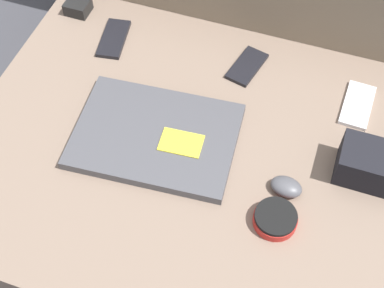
{
  "coord_description": "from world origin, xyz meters",
  "views": [
    {
      "loc": [
        0.21,
        -0.6,
        1.06
      ],
      "look_at": [
        0.0,
        0.0,
        0.13
      ],
      "focal_mm": 50.0,
      "sensor_mm": 36.0,
      "label": 1
    }
  ],
  "objects_px": {
    "phone_small": "(247,66)",
    "camera_pouch": "(369,164)",
    "speaker_puck": "(275,219)",
    "computer_mouse": "(286,187)",
    "phone_black": "(114,39)",
    "laptop": "(156,136)",
    "phone_silver": "(357,105)",
    "charger_brick": "(78,7)"
  },
  "relations": [
    {
      "from": "computer_mouse",
      "to": "phone_black",
      "type": "distance_m",
      "value": 0.58
    },
    {
      "from": "speaker_puck",
      "to": "phone_silver",
      "type": "relative_size",
      "value": 0.66
    },
    {
      "from": "phone_black",
      "to": "speaker_puck",
      "type": "bearing_deg",
      "value": -44.79
    },
    {
      "from": "phone_silver",
      "to": "charger_brick",
      "type": "distance_m",
      "value": 0.74
    },
    {
      "from": "phone_black",
      "to": "camera_pouch",
      "type": "distance_m",
      "value": 0.68
    },
    {
      "from": "computer_mouse",
      "to": "phone_silver",
      "type": "bearing_deg",
      "value": 74.8
    },
    {
      "from": "computer_mouse",
      "to": "phone_black",
      "type": "xyz_separation_m",
      "value": [
        -0.5,
        0.28,
        -0.01
      ]
    },
    {
      "from": "phone_small",
      "to": "laptop",
      "type": "bearing_deg",
      "value": -102.85
    },
    {
      "from": "speaker_puck",
      "to": "camera_pouch",
      "type": "xyz_separation_m",
      "value": [
        0.15,
        0.17,
        0.02
      ]
    },
    {
      "from": "phone_black",
      "to": "phone_small",
      "type": "bearing_deg",
      "value": -5.99
    },
    {
      "from": "computer_mouse",
      "to": "phone_small",
      "type": "xyz_separation_m",
      "value": [
        -0.17,
        0.3,
        -0.01
      ]
    },
    {
      "from": "laptop",
      "to": "phone_black",
      "type": "height_order",
      "value": "laptop"
    },
    {
      "from": "speaker_puck",
      "to": "phone_small",
      "type": "xyz_separation_m",
      "value": [
        -0.16,
        0.38,
        -0.01
      ]
    },
    {
      "from": "laptop",
      "to": "phone_small",
      "type": "relative_size",
      "value": 2.89
    },
    {
      "from": "laptop",
      "to": "camera_pouch",
      "type": "height_order",
      "value": "camera_pouch"
    },
    {
      "from": "phone_small",
      "to": "camera_pouch",
      "type": "height_order",
      "value": "camera_pouch"
    },
    {
      "from": "laptop",
      "to": "phone_silver",
      "type": "bearing_deg",
      "value": 25.61
    },
    {
      "from": "phone_black",
      "to": "camera_pouch",
      "type": "xyz_separation_m",
      "value": [
        0.65,
        -0.19,
        0.03
      ]
    },
    {
      "from": "phone_small",
      "to": "charger_brick",
      "type": "bearing_deg",
      "value": -172.42
    },
    {
      "from": "laptop",
      "to": "phone_black",
      "type": "xyz_separation_m",
      "value": [
        -0.21,
        0.25,
        -0.01
      ]
    },
    {
      "from": "laptop",
      "to": "camera_pouch",
      "type": "relative_size",
      "value": 2.89
    },
    {
      "from": "phone_silver",
      "to": "phone_black",
      "type": "bearing_deg",
      "value": -179.1
    },
    {
      "from": "laptop",
      "to": "camera_pouch",
      "type": "xyz_separation_m",
      "value": [
        0.44,
        0.06,
        0.03
      ]
    },
    {
      "from": "computer_mouse",
      "to": "camera_pouch",
      "type": "height_order",
      "value": "camera_pouch"
    },
    {
      "from": "phone_black",
      "to": "laptop",
      "type": "bearing_deg",
      "value": -59.06
    },
    {
      "from": "phone_black",
      "to": "charger_brick",
      "type": "relative_size",
      "value": 2.29
    },
    {
      "from": "speaker_puck",
      "to": "camera_pouch",
      "type": "relative_size",
      "value": 0.69
    },
    {
      "from": "computer_mouse",
      "to": "charger_brick",
      "type": "xyz_separation_m",
      "value": [
        -0.63,
        0.35,
        0.0
      ]
    },
    {
      "from": "laptop",
      "to": "phone_black",
      "type": "relative_size",
      "value": 2.67
    },
    {
      "from": "laptop",
      "to": "phone_black",
      "type": "distance_m",
      "value": 0.32
    },
    {
      "from": "speaker_puck",
      "to": "computer_mouse",
      "type": "bearing_deg",
      "value": 87.41
    },
    {
      "from": "speaker_puck",
      "to": "phone_small",
      "type": "relative_size",
      "value": 0.69
    },
    {
      "from": "phone_silver",
      "to": "charger_brick",
      "type": "bearing_deg",
      "value": 176.08
    },
    {
      "from": "computer_mouse",
      "to": "phone_small",
      "type": "relative_size",
      "value": 0.55
    },
    {
      "from": "phone_black",
      "to": "charger_brick",
      "type": "distance_m",
      "value": 0.14
    },
    {
      "from": "laptop",
      "to": "charger_brick",
      "type": "bearing_deg",
      "value": 132.51
    },
    {
      "from": "computer_mouse",
      "to": "phone_small",
      "type": "bearing_deg",
      "value": 124.9
    },
    {
      "from": "computer_mouse",
      "to": "phone_black",
      "type": "height_order",
      "value": "computer_mouse"
    },
    {
      "from": "computer_mouse",
      "to": "speaker_puck",
      "type": "distance_m",
      "value": 0.08
    },
    {
      "from": "computer_mouse",
      "to": "camera_pouch",
      "type": "bearing_deg",
      "value": 37.81
    },
    {
      "from": "phone_small",
      "to": "charger_brick",
      "type": "height_order",
      "value": "charger_brick"
    },
    {
      "from": "laptop",
      "to": "phone_small",
      "type": "height_order",
      "value": "laptop"
    }
  ]
}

